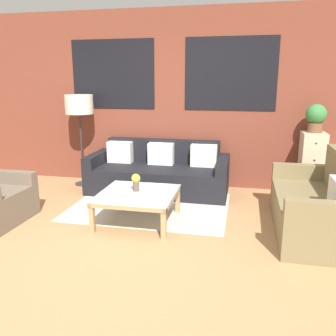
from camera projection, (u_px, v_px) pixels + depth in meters
The scene contains 10 objects.
ground_plane at pixel (123, 245), 3.77m from camera, with size 16.00×16.00×0.00m, color #AD7F51.
wall_back_brick at pixel (170, 99), 5.75m from camera, with size 8.40×0.09×2.80m.
rug at pixel (150, 206), 4.95m from camera, with size 2.14×1.60×0.00m.
couch_dark at pixel (159, 174), 5.58m from camera, with size 2.15×0.88×0.78m.
settee_vintage at pixel (317, 207), 4.04m from camera, with size 0.80×1.67×0.92m.
coffee_table at pixel (138, 197), 4.33m from camera, with size 0.92×0.92×0.38m.
floor_lamp at pixel (79, 107), 5.70m from camera, with size 0.45×0.45×1.49m.
drawer_cabinet at pixel (311, 165), 5.25m from camera, with size 0.33×0.44×0.97m.
potted_plant at pixel (316, 117), 5.08m from camera, with size 0.29×0.29×0.41m.
flower_vase at pixel (136, 181), 4.36m from camera, with size 0.11×0.11×0.22m.
Camera 1 is at (1.20, -3.29, 1.70)m, focal length 38.00 mm.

